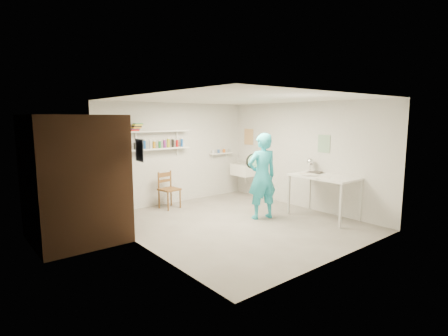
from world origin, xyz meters
TOP-DOWN VIEW (x-y plane):
  - floor at (0.00, 0.00)m, footprint 4.00×4.50m
  - ceiling at (0.00, 0.00)m, footprint 4.00×4.50m
  - wall_back at (0.00, 2.26)m, footprint 4.00×0.02m
  - wall_front at (0.00, -2.26)m, footprint 4.00×0.02m
  - wall_left at (-2.01, 0.00)m, footprint 0.02×4.50m
  - wall_right at (2.01, 0.00)m, footprint 0.02×4.50m
  - doorway_recess at (-1.99, 1.05)m, footprint 0.02×0.90m
  - corridor_box at (-2.70, 1.05)m, footprint 1.40×1.50m
  - door_lintel at (-1.97, 1.05)m, footprint 0.06×1.05m
  - door_jamb_near at (-1.97, 0.55)m, footprint 0.06×0.10m
  - door_jamb_far at (-1.97, 1.55)m, footprint 0.06×0.10m
  - shelf_lower at (-0.50, 2.13)m, footprint 1.50×0.22m
  - shelf_upper at (-0.50, 2.13)m, footprint 1.50×0.22m
  - ledge_shelf at (1.35, 2.17)m, footprint 0.70×0.14m
  - poster_left at (-1.99, 0.05)m, footprint 0.01×0.28m
  - poster_right_a at (1.99, 1.80)m, footprint 0.01×0.34m
  - poster_right_b at (1.99, -0.55)m, footprint 0.01×0.30m
  - belfast_sink at (1.75, 1.70)m, footprint 0.48×0.60m
  - man at (0.62, -0.06)m, footprint 0.72×0.57m
  - wall_clock at (0.56, 0.15)m, footprint 0.31×0.11m
  - wooden_chair at (-0.43, 1.84)m, footprint 0.46×0.44m
  - work_table at (1.64, -0.84)m, footprint 0.79×1.32m
  - desk_lamp at (1.86, -0.31)m, footprint 0.16×0.16m
  - spray_cans at (-0.50, 2.13)m, footprint 1.34×0.06m
  - book_stack at (-1.05, 2.13)m, footprint 0.28×0.14m
  - ledge_pots at (1.35, 2.17)m, footprint 0.48×0.07m
  - papers at (1.64, -0.84)m, footprint 0.30×0.22m

SIDE VIEW (x-z plane):
  - floor at x=0.00m, z-range -0.02..0.00m
  - wooden_chair at x=-0.43m, z-range 0.00..0.87m
  - work_table at x=1.64m, z-range 0.00..0.88m
  - belfast_sink at x=1.75m, z-range 0.55..0.85m
  - man at x=0.62m, z-range 0.00..1.75m
  - papers at x=1.64m, z-range 0.88..0.91m
  - doorway_recess at x=-1.99m, z-range 0.00..2.00m
  - door_jamb_near at x=-1.97m, z-range 0.00..2.00m
  - door_jamb_far at x=-1.97m, z-range 0.00..2.00m
  - corridor_box at x=-2.70m, z-range 0.00..2.10m
  - desk_lamp at x=1.86m, z-range 1.02..1.18m
  - ledge_shelf at x=1.35m, z-range 1.11..1.14m
  - wall_clock at x=0.56m, z-range 1.01..1.32m
  - ledge_pots at x=1.35m, z-range 1.14..1.22m
  - wall_back at x=0.00m, z-range 0.00..2.40m
  - wall_front at x=0.00m, z-range 0.00..2.40m
  - wall_left at x=-2.01m, z-range 0.00..2.40m
  - wall_right at x=2.01m, z-range 0.00..2.40m
  - shelf_lower at x=-0.50m, z-range 1.34..1.36m
  - spray_cans at x=-0.50m, z-range 1.36..1.53m
  - poster_right_b at x=1.99m, z-range 1.31..1.69m
  - poster_left at x=-1.99m, z-range 1.37..1.73m
  - poster_right_a at x=1.99m, z-range 1.34..1.76m
  - shelf_upper at x=-0.50m, z-range 1.74..1.76m
  - book_stack at x=-1.05m, z-range 1.77..1.93m
  - door_lintel at x=-1.97m, z-range 2.00..2.10m
  - ceiling at x=0.00m, z-range 2.40..2.42m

